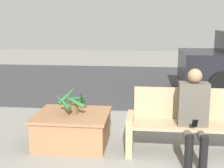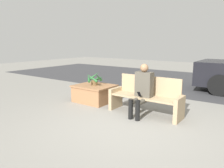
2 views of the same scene
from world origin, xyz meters
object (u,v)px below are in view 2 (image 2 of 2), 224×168
at_px(bench, 146,97).
at_px(person_seated, 142,88).
at_px(planter_box, 95,93).
at_px(potted_plant, 95,79).

bearing_deg(bench, person_seated, -90.75).
relative_size(person_seated, planter_box, 1.13).
relative_size(bench, person_seated, 1.46).
bearing_deg(potted_plant, person_seated, -9.84).
bearing_deg(bench, planter_box, 176.65).
xyz_separation_m(bench, potted_plant, (-1.68, 0.10, 0.24)).
xyz_separation_m(person_seated, planter_box, (-1.68, 0.29, -0.39)).
bearing_deg(person_seated, bench, 89.25).
distance_m(planter_box, potted_plant, 0.40).
height_order(person_seated, planter_box, person_seated).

